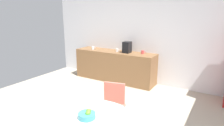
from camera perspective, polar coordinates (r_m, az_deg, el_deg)
wall_back at (r=5.78m, az=8.53°, el=7.18°), size 6.00×0.10×2.60m
counter_block at (r=5.93m, az=0.76°, el=-0.84°), size 2.49×0.60×0.90m
chair_coral at (r=3.47m, az=0.23°, el=-11.03°), size 0.51×0.51×0.83m
fruit_bowl at (r=2.57m, az=-7.27°, el=-14.77°), size 0.22×0.22×0.11m
mug_white at (r=5.75m, az=1.52°, el=3.75°), size 0.13×0.08×0.09m
mug_green at (r=6.14m, az=-5.57°, el=4.38°), size 0.13×0.08×0.09m
mug_red at (r=5.53m, az=8.92°, el=3.14°), size 0.13×0.08×0.09m
coffee_maker at (r=5.61m, az=4.39°, el=4.61°), size 0.20×0.24×0.32m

